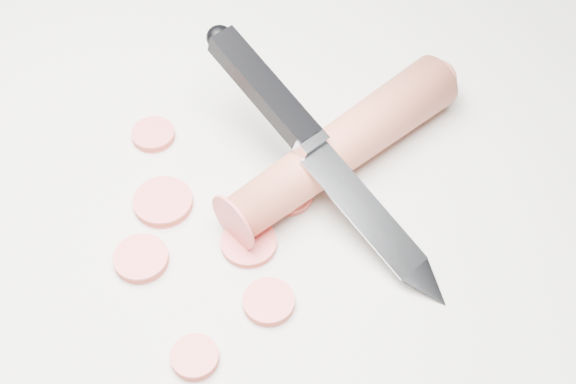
% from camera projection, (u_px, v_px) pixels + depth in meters
% --- Properties ---
extents(ground, '(2.40, 2.40, 0.00)m').
position_uv_depth(ground, '(238.00, 178.00, 0.57)').
color(ground, beige).
rests_on(ground, ground).
extents(carrot, '(0.12, 0.19, 0.04)m').
position_uv_depth(carrot, '(342.00, 146.00, 0.56)').
color(carrot, '#C6583E').
rests_on(carrot, ground).
extents(carrot_slice_0, '(0.04, 0.04, 0.01)m').
position_uv_depth(carrot_slice_0, '(163.00, 202.00, 0.55)').
color(carrot_slice_0, '#E55551').
rests_on(carrot_slice_0, ground).
extents(carrot_slice_1, '(0.04, 0.04, 0.01)m').
position_uv_depth(carrot_slice_1, '(249.00, 243.00, 0.53)').
color(carrot_slice_1, '#E55551').
rests_on(carrot_slice_1, ground).
extents(carrot_slice_2, '(0.04, 0.04, 0.01)m').
position_uv_depth(carrot_slice_2, '(141.00, 259.00, 0.53)').
color(carrot_slice_2, '#E55551').
rests_on(carrot_slice_2, ground).
extents(carrot_slice_3, '(0.03, 0.03, 0.01)m').
position_uv_depth(carrot_slice_3, '(269.00, 302.00, 0.51)').
color(carrot_slice_3, '#E55551').
rests_on(carrot_slice_3, ground).
extents(carrot_slice_4, '(0.03, 0.03, 0.01)m').
position_uv_depth(carrot_slice_4, '(289.00, 195.00, 0.56)').
color(carrot_slice_4, '#E55551').
rests_on(carrot_slice_4, ground).
extents(carrot_slice_5, '(0.03, 0.03, 0.01)m').
position_uv_depth(carrot_slice_5, '(153.00, 135.00, 0.59)').
color(carrot_slice_5, '#E55551').
rests_on(carrot_slice_5, ground).
extents(carrot_slice_6, '(0.03, 0.03, 0.01)m').
position_uv_depth(carrot_slice_6, '(195.00, 357.00, 0.48)').
color(carrot_slice_6, '#E55551').
rests_on(carrot_slice_6, ground).
extents(kitchen_knife, '(0.23, 0.12, 0.08)m').
position_uv_depth(kitchen_knife, '(325.00, 156.00, 0.53)').
color(kitchen_knife, silver).
rests_on(kitchen_knife, ground).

